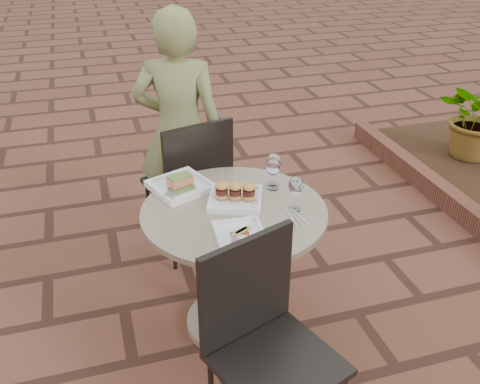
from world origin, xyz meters
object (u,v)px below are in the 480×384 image
object	(u,v)px
plate_salmon	(180,185)
plate_sliders	(235,195)
diner	(179,132)
plate_tuna	(240,233)
cafe_table	(234,251)
chair_far	(192,178)
chair_near	(263,331)

from	to	relation	value
plate_salmon	plate_sliders	size ratio (longest dim) A/B	1.07
diner	plate_tuna	size ratio (longest dim) A/B	6.61
cafe_table	plate_sliders	world-z (taller)	plate_sliders
chair_far	diner	bearing A→B (deg)	-97.65
plate_salmon	diner	bearing A→B (deg)	79.34
plate_tuna	plate_sliders	bearing A→B (deg)	77.31
chair_far	diner	size ratio (longest dim) A/B	0.61
plate_tuna	diner	bearing A→B (deg)	92.19
chair_near	chair_far	bearing A→B (deg)	69.58
cafe_table	chair_far	distance (m)	0.72
plate_sliders	plate_tuna	bearing A→B (deg)	-102.69
chair_far	chair_near	xyz separation A→B (m)	(-0.01, -1.35, 0.00)
chair_far	plate_tuna	xyz separation A→B (m)	(0.02, -0.94, 0.19)
chair_near	plate_tuna	world-z (taller)	chair_near
chair_far	plate_tuna	size ratio (longest dim) A/B	4.03
chair_far	chair_near	size ratio (longest dim) A/B	1.00
cafe_table	chair_far	size ratio (longest dim) A/B	0.97
chair_near	plate_salmon	distance (m)	0.94
chair_far	plate_salmon	xyz separation A→B (m)	(-0.15, -0.44, 0.20)
chair_far	plate_salmon	world-z (taller)	chair_far
diner	plate_salmon	distance (m)	0.67
diner	cafe_table	bearing A→B (deg)	114.41
chair_near	plate_sliders	world-z (taller)	chair_near
diner	plate_tuna	world-z (taller)	diner
chair_far	plate_salmon	distance (m)	0.50
chair_near	plate_tuna	xyz separation A→B (m)	(0.03, 0.41, 0.19)
chair_far	plate_sliders	bearing A→B (deg)	83.46
chair_far	plate_salmon	size ratio (longest dim) A/B	2.63
cafe_table	plate_tuna	xyz separation A→B (m)	(-0.04, -0.23, 0.26)
diner	plate_tuna	bearing A→B (deg)	111.43
cafe_table	diner	xyz separation A→B (m)	(-0.08, 0.93, 0.28)
cafe_table	diner	world-z (taller)	diner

